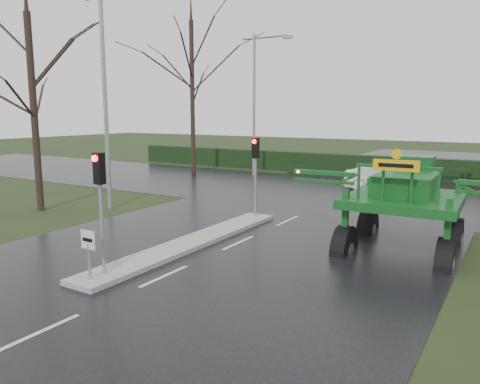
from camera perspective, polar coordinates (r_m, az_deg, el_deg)
The scene contains 14 objects.
ground at distance 13.55m, azimuth -9.21°, elevation -10.19°, with size 140.00×140.00×0.00m, color black.
road_main at distance 21.82m, azimuth 8.09°, elevation -2.51°, with size 14.00×80.00×0.02m, color black.
road_cross at distance 27.35m, azimuth 13.08°, elevation -0.20°, with size 80.00×12.00×0.02m, color black.
median_island at distance 16.52m, azimuth -5.88°, elevation -6.14°, with size 1.20×10.00×0.16m, color gray.
hedge_row at distance 34.87m, azimuth 17.29°, elevation 2.94°, with size 44.00×0.90×1.50m, color black.
keep_left_sign at distance 13.11m, azimuth -17.99°, elevation -6.37°, with size 0.50×0.07×1.35m.
traffic_signal_near at distance 13.10m, azimuth -16.72°, elevation 0.55°, with size 0.26×0.33×3.52m.
traffic_signal_mid at distance 19.76m, azimuth 1.90°, elevation 3.90°, with size 0.26×0.33×3.52m.
street_light_left_near at distance 22.81m, azimuth -15.69°, elevation 12.88°, with size 3.85×0.30×10.00m.
street_light_left_far at distance 33.97m, azimuth 2.19°, elevation 12.05°, with size 3.85×0.30×10.00m.
tree_left_near at distance 23.71m, azimuth -24.03°, elevation 11.93°, with size 6.30×6.30×10.85m.
tree_left_far at distance 34.72m, azimuth -5.87°, elevation 13.87°, with size 7.70×7.70×13.26m.
crop_sprayer at distance 15.85m, azimuth 13.04°, elevation 0.29°, with size 7.78×4.97×4.35m.
white_sedan at distance 28.79m, azimuth 17.09°, elevation 0.10°, with size 1.60×4.60×1.52m, color silver.
Camera 1 is at (8.36, -9.63, 4.57)m, focal length 35.00 mm.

